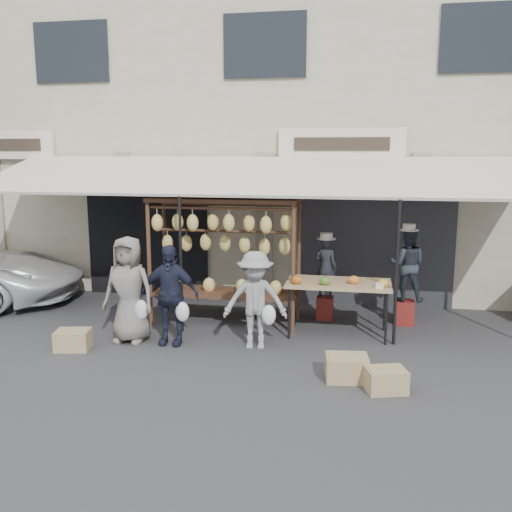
{
  "coord_description": "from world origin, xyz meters",
  "views": [
    {
      "loc": [
        1.98,
        -7.75,
        3.02
      ],
      "look_at": [
        0.23,
        1.4,
        1.3
      ],
      "focal_mm": 40.0,
      "sensor_mm": 36.0,
      "label": 1
    }
  ],
  "objects_px": {
    "customer_mid": "(170,295)",
    "crate_near_a": "(347,368)",
    "vendor_left": "(326,267)",
    "customer_right": "(255,300)",
    "crate_near_b": "(386,380)",
    "crate_far": "(73,340)",
    "banana_rack": "(224,236)",
    "produce_table": "(339,285)",
    "vendor_right": "(407,265)",
    "customer_left": "(129,290)"
  },
  "relations": [
    {
      "from": "customer_mid",
      "to": "produce_table",
      "type": "bearing_deg",
      "value": 18.61
    },
    {
      "from": "customer_left",
      "to": "crate_near_a",
      "type": "distance_m",
      "value": 3.66
    },
    {
      "from": "banana_rack",
      "to": "produce_table",
      "type": "bearing_deg",
      "value": -8.13
    },
    {
      "from": "customer_left",
      "to": "customer_right",
      "type": "relative_size",
      "value": 1.12
    },
    {
      "from": "crate_far",
      "to": "customer_left",
      "type": "bearing_deg",
      "value": 36.75
    },
    {
      "from": "crate_near_a",
      "to": "crate_far",
      "type": "distance_m",
      "value": 4.21
    },
    {
      "from": "crate_near_b",
      "to": "vendor_right",
      "type": "bearing_deg",
      "value": 82.02
    },
    {
      "from": "customer_right",
      "to": "crate_near_a",
      "type": "distance_m",
      "value": 1.87
    },
    {
      "from": "banana_rack",
      "to": "customer_mid",
      "type": "height_order",
      "value": "banana_rack"
    },
    {
      "from": "customer_left",
      "to": "crate_near_b",
      "type": "xyz_separation_m",
      "value": [
        3.98,
        -1.22,
        -0.7
      ]
    },
    {
      "from": "produce_table",
      "to": "crate_near_b",
      "type": "bearing_deg",
      "value": -71.66
    },
    {
      "from": "banana_rack",
      "to": "produce_table",
      "type": "relative_size",
      "value": 1.53
    },
    {
      "from": "vendor_left",
      "to": "crate_far",
      "type": "height_order",
      "value": "vendor_left"
    },
    {
      "from": "banana_rack",
      "to": "crate_near_b",
      "type": "distance_m",
      "value": 3.92
    },
    {
      "from": "crate_near_b",
      "to": "crate_near_a",
      "type": "bearing_deg",
      "value": 150.92
    },
    {
      "from": "banana_rack",
      "to": "customer_right",
      "type": "bearing_deg",
      "value": -56.01
    },
    {
      "from": "customer_left",
      "to": "crate_near_a",
      "type": "height_order",
      "value": "customer_left"
    },
    {
      "from": "vendor_left",
      "to": "vendor_right",
      "type": "height_order",
      "value": "vendor_right"
    },
    {
      "from": "customer_mid",
      "to": "crate_near_a",
      "type": "xyz_separation_m",
      "value": [
        2.8,
        -0.96,
        -0.63
      ]
    },
    {
      "from": "customer_mid",
      "to": "crate_near_b",
      "type": "distance_m",
      "value": 3.59
    },
    {
      "from": "banana_rack",
      "to": "customer_mid",
      "type": "relative_size",
      "value": 1.63
    },
    {
      "from": "vendor_left",
      "to": "customer_left",
      "type": "xyz_separation_m",
      "value": [
        -2.98,
        -1.84,
        -0.11
      ]
    },
    {
      "from": "vendor_left",
      "to": "customer_right",
      "type": "bearing_deg",
      "value": 75.54
    },
    {
      "from": "vendor_right",
      "to": "vendor_left",
      "type": "bearing_deg",
      "value": 1.12
    },
    {
      "from": "customer_mid",
      "to": "customer_right",
      "type": "bearing_deg",
      "value": 1.94
    },
    {
      "from": "vendor_left",
      "to": "crate_near_b",
      "type": "height_order",
      "value": "vendor_left"
    },
    {
      "from": "banana_rack",
      "to": "customer_left",
      "type": "distance_m",
      "value": 1.9
    },
    {
      "from": "banana_rack",
      "to": "crate_near_b",
      "type": "relative_size",
      "value": 5.24
    },
    {
      "from": "customer_right",
      "to": "crate_near_b",
      "type": "distance_m",
      "value": 2.42
    },
    {
      "from": "customer_right",
      "to": "crate_far",
      "type": "height_order",
      "value": "customer_right"
    },
    {
      "from": "customer_right",
      "to": "produce_table",
      "type": "bearing_deg",
      "value": 27.09
    },
    {
      "from": "crate_far",
      "to": "produce_table",
      "type": "bearing_deg",
      "value": 20.3
    },
    {
      "from": "banana_rack",
      "to": "customer_right",
      "type": "distance_m",
      "value": 1.59
    },
    {
      "from": "crate_far",
      "to": "customer_right",
      "type": "bearing_deg",
      "value": 12.71
    },
    {
      "from": "customer_left",
      "to": "crate_far",
      "type": "height_order",
      "value": "customer_left"
    },
    {
      "from": "customer_mid",
      "to": "crate_near_a",
      "type": "distance_m",
      "value": 3.03
    },
    {
      "from": "produce_table",
      "to": "crate_far",
      "type": "height_order",
      "value": "produce_table"
    },
    {
      "from": "vendor_left",
      "to": "crate_near_a",
      "type": "height_order",
      "value": "vendor_left"
    },
    {
      "from": "produce_table",
      "to": "crate_far",
      "type": "bearing_deg",
      "value": -159.7
    },
    {
      "from": "banana_rack",
      "to": "vendor_right",
      "type": "height_order",
      "value": "banana_rack"
    },
    {
      "from": "banana_rack",
      "to": "crate_far",
      "type": "bearing_deg",
      "value": -138.4
    },
    {
      "from": "customer_right",
      "to": "crate_near_b",
      "type": "relative_size",
      "value": 3.07
    },
    {
      "from": "produce_table",
      "to": "vendor_left",
      "type": "xyz_separation_m",
      "value": [
        -0.28,
        0.9,
        0.1
      ]
    },
    {
      "from": "banana_rack",
      "to": "produce_table",
      "type": "xyz_separation_m",
      "value": [
        2.0,
        -0.29,
        -0.7
      ]
    },
    {
      "from": "vendor_right",
      "to": "customer_right",
      "type": "xyz_separation_m",
      "value": [
        -2.37,
        -1.69,
        -0.31
      ]
    },
    {
      "from": "produce_table",
      "to": "vendor_left",
      "type": "height_order",
      "value": "vendor_left"
    },
    {
      "from": "vendor_right",
      "to": "customer_right",
      "type": "bearing_deg",
      "value": 39.2
    },
    {
      "from": "customer_right",
      "to": "crate_near_a",
      "type": "height_order",
      "value": "customer_right"
    },
    {
      "from": "crate_near_a",
      "to": "customer_left",
      "type": "bearing_deg",
      "value": 164.83
    },
    {
      "from": "vendor_right",
      "to": "crate_near_b",
      "type": "relative_size",
      "value": 2.58
    }
  ]
}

